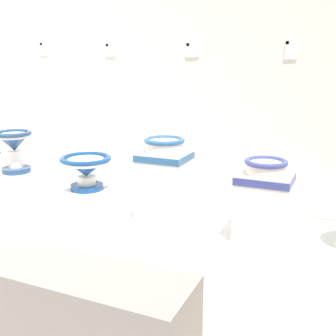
# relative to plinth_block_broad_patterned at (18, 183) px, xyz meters

# --- Properties ---
(wall_back) EXTENTS (4.56, 0.06, 2.94)m
(wall_back) POSITION_rel_plinth_block_broad_patterned_xyz_m (1.51, 0.50, 1.27)
(wall_back) COLOR white
(wall_back) RESTS_ON ground_plane
(display_platform) EXTENTS (3.72, 1.00, 0.09)m
(display_platform) POSITION_rel_plinth_block_broad_patterned_xyz_m (1.51, -0.05, -0.15)
(display_platform) COLOR white
(display_platform) RESTS_ON ground_plane
(plinth_block_broad_patterned) EXTENTS (0.34, 0.30, 0.21)m
(plinth_block_broad_patterned) POSITION_rel_plinth_block_broad_patterned_xyz_m (0.00, 0.00, 0.00)
(plinth_block_broad_patterned) COLOR white
(plinth_block_broad_patterned) RESTS_ON display_platform
(antique_toilet_broad_patterned) EXTENTS (0.32, 0.32, 0.38)m
(antique_toilet_broad_patterned) POSITION_rel_plinth_block_broad_patterned_xyz_m (0.00, -0.00, 0.37)
(antique_toilet_broad_patterned) COLOR navy
(antique_toilet_broad_patterned) RESTS_ON plinth_block_broad_patterned
(plinth_block_rightmost) EXTENTS (0.35, 0.30, 0.16)m
(plinth_block_rightmost) POSITION_rel_plinth_block_broad_patterned_xyz_m (0.80, -0.04, -0.03)
(plinth_block_rightmost) COLOR white
(plinth_block_rightmost) RESTS_ON display_platform
(antique_toilet_rightmost) EXTENTS (0.42, 0.42, 0.28)m
(antique_toilet_rightmost) POSITION_rel_plinth_block_broad_patterned_xyz_m (0.80, -0.04, 0.25)
(antique_toilet_rightmost) COLOR navy
(antique_toilet_rightmost) RESTS_ON plinth_block_rightmost
(plinth_block_pale_glazed) EXTENTS (0.37, 0.28, 0.21)m
(plinth_block_pale_glazed) POSITION_rel_plinth_block_broad_patterned_xyz_m (1.52, -0.05, 0.00)
(plinth_block_pale_glazed) COLOR white
(plinth_block_pale_glazed) RESTS_ON display_platform
(antique_toilet_pale_glazed) EXTENTS (0.36, 0.33, 0.44)m
(antique_toilet_pale_glazed) POSITION_rel_plinth_block_broad_patterned_xyz_m (1.52, -0.05, 0.33)
(antique_toilet_pale_glazed) COLOR white
(antique_toilet_pale_glazed) RESTS_ON plinth_block_pale_glazed
(plinth_block_leftmost) EXTENTS (0.34, 0.37, 0.07)m
(plinth_block_leftmost) POSITION_rel_plinth_block_broad_patterned_xyz_m (2.28, -0.10, -0.07)
(plinth_block_leftmost) COLOR white
(plinth_block_leftmost) RESTS_ON display_platform
(antique_toilet_leftmost) EXTENTS (0.36, 0.31, 0.50)m
(antique_toilet_leftmost) POSITION_rel_plinth_block_broad_patterned_xyz_m (2.28, -0.10, 0.22)
(antique_toilet_leftmost) COLOR white
(antique_toilet_leftmost) RESTS_ON plinth_block_leftmost
(info_placard_first) EXTENTS (0.10, 0.01, 0.13)m
(info_placard_first) POSITION_rel_plinth_block_broad_patterned_xyz_m (0.03, 0.47, 1.22)
(info_placard_first) COLOR white
(info_placard_second) EXTENTS (0.11, 0.01, 0.12)m
(info_placard_second) POSITION_rel_plinth_block_broad_patterned_xyz_m (0.77, 0.47, 1.20)
(info_placard_second) COLOR white
(info_placard_third) EXTENTS (0.12, 0.01, 0.12)m
(info_placard_third) POSITION_rel_plinth_block_broad_patterned_xyz_m (1.54, 0.47, 1.19)
(info_placard_third) COLOR white
(info_placard_fourth) EXTENTS (0.09, 0.01, 0.15)m
(info_placard_fourth) POSITION_rel_plinth_block_broad_patterned_xyz_m (2.31, 0.47, 1.18)
(info_placard_fourth) COLOR white
(museum_bench) EXTENTS (1.06, 0.36, 0.40)m
(museum_bench) POSITION_rel_plinth_block_broad_patterned_xyz_m (1.73, -1.45, 0.00)
(museum_bench) COLOR gray
(museum_bench) RESTS_ON ground_plane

